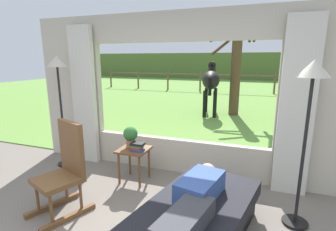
# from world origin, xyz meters

# --- Properties ---
(back_wall_with_window) EXTENTS (5.20, 0.12, 2.55)m
(back_wall_with_window) POSITION_xyz_m (0.00, 2.26, 1.25)
(back_wall_with_window) COLOR #BCB29E
(back_wall_with_window) RESTS_ON ground_plane
(curtain_panel_left) EXTENTS (0.44, 0.10, 2.40)m
(curtain_panel_left) POSITION_xyz_m (-1.69, 2.12, 1.20)
(curtain_panel_left) COLOR beige
(curtain_panel_left) RESTS_ON ground_plane
(curtain_panel_right) EXTENTS (0.44, 0.10, 2.40)m
(curtain_panel_right) POSITION_xyz_m (1.69, 2.12, 1.20)
(curtain_panel_right) COLOR beige
(curtain_panel_right) RESTS_ON ground_plane
(outdoor_pasture_lawn) EXTENTS (36.00, 21.68, 0.02)m
(outdoor_pasture_lawn) POSITION_xyz_m (0.00, 13.16, 0.01)
(outdoor_pasture_lawn) COLOR olive
(outdoor_pasture_lawn) RESTS_ON ground_plane
(distant_hill_ridge) EXTENTS (36.00, 2.00, 2.40)m
(distant_hill_ridge) POSITION_xyz_m (0.00, 23.00, 1.20)
(distant_hill_ridge) COLOR #536833
(distant_hill_ridge) RESTS_ON ground_plane
(recliner_sofa) EXTENTS (1.24, 1.85, 0.42)m
(recliner_sofa) POSITION_xyz_m (0.70, 0.73, 0.22)
(recliner_sofa) COLOR black
(recliner_sofa) RESTS_ON ground_plane
(reclining_person) EXTENTS (0.46, 1.43, 0.22)m
(reclining_person) POSITION_xyz_m (0.70, 0.68, 0.52)
(reclining_person) COLOR #334C8C
(reclining_person) RESTS_ON recliner_sofa
(rocking_chair) EXTENTS (0.67, 0.80, 1.12)m
(rocking_chair) POSITION_xyz_m (-0.93, 0.71, 0.55)
(rocking_chair) COLOR brown
(rocking_chair) RESTS_ON ground_plane
(side_table) EXTENTS (0.44, 0.44, 0.52)m
(side_table) POSITION_xyz_m (-0.51, 1.69, 0.43)
(side_table) COLOR brown
(side_table) RESTS_ON ground_plane
(potted_plant) EXTENTS (0.22, 0.22, 0.32)m
(potted_plant) POSITION_xyz_m (-0.59, 1.75, 0.70)
(potted_plant) COLOR #9E6042
(potted_plant) RESTS_ON side_table
(book_stack) EXTENTS (0.20, 0.16, 0.12)m
(book_stack) POSITION_xyz_m (-0.42, 1.63, 0.58)
(book_stack) COLOR #23478C
(book_stack) RESTS_ON side_table
(floor_lamp_left) EXTENTS (0.32, 0.32, 1.90)m
(floor_lamp_left) POSITION_xyz_m (-1.94, 1.81, 1.53)
(floor_lamp_left) COLOR black
(floor_lamp_left) RESTS_ON ground_plane
(floor_lamp_right) EXTENTS (0.32, 0.32, 1.84)m
(floor_lamp_right) POSITION_xyz_m (1.70, 1.37, 1.49)
(floor_lamp_right) COLOR black
(floor_lamp_right) RESTS_ON ground_plane
(horse) EXTENTS (0.73, 1.82, 1.73)m
(horse) POSITION_xyz_m (-0.29, 6.81, 1.16)
(horse) COLOR black
(horse) RESTS_ON outdoor_pasture_lawn
(pasture_tree) EXTENTS (1.48, 1.46, 3.15)m
(pasture_tree) POSITION_xyz_m (0.45, 7.03, 1.56)
(pasture_tree) COLOR #4C3823
(pasture_tree) RESTS_ON outdoor_pasture_lawn
(pasture_fence_line) EXTENTS (16.10, 0.10, 1.10)m
(pasture_fence_line) POSITION_xyz_m (0.00, 12.88, 0.74)
(pasture_fence_line) COLOR brown
(pasture_fence_line) RESTS_ON outdoor_pasture_lawn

